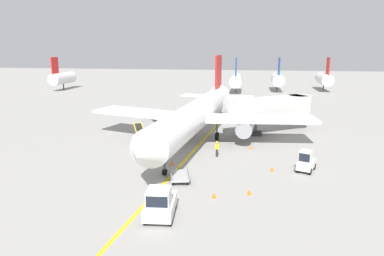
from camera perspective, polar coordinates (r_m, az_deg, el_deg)
ground_plane at (r=32.62m, az=-3.60°, el=-7.39°), size 300.00×300.00×0.00m
taxi_line_yellow at (r=37.11m, az=-0.75°, el=-4.81°), size 8.42×79.62×0.01m
airliner at (r=42.61m, az=0.83°, el=2.26°), size 28.46×35.34×10.10m
jet_bridge at (r=48.44m, az=13.29°, el=3.36°), size 11.93×9.37×4.85m
pushback_tug at (r=24.52m, az=-5.21°, el=-12.04°), size 2.21×3.75×2.20m
baggage_tug_near_wing at (r=45.77m, az=-6.66°, el=-0.27°), size 2.62×1.78×2.10m
baggage_tug_by_cargo_door at (r=34.53m, az=17.95°, el=-5.23°), size 2.11×2.71×2.10m
belt_loader_forward_hold at (r=40.14m, az=-8.10°, el=-2.41°), size 3.33×5.04×2.59m
baggage_cart_loaded at (r=30.87m, az=-2.02°, el=-7.66°), size 2.16×3.84×0.94m
ground_crew_marshaller at (r=37.24m, az=4.05°, el=-3.32°), size 0.36×0.24×1.70m
safety_cone_nose_left at (r=34.93m, az=-3.30°, el=-5.61°), size 0.36×0.36×0.44m
safety_cone_nose_right at (r=28.52m, az=9.22°, el=-10.15°), size 0.36×0.36×0.44m
safety_cone_wingtip_left at (r=27.63m, az=3.60°, el=-10.79°), size 0.36×0.36×0.44m
safety_cone_wingtip_right at (r=33.99m, az=12.84°, el=-6.46°), size 0.36×0.36×0.44m
safety_cone_tail_area at (r=40.69m, az=9.48°, el=-3.07°), size 0.36×0.36×0.44m
distant_aircraft_far_left at (r=102.27m, az=-20.19°, el=7.63°), size 3.00×10.10×8.80m
distant_aircraft_mid_left at (r=90.51m, az=7.15°, el=7.73°), size 3.00×10.10×8.80m
distant_aircraft_mid_right at (r=95.64m, az=13.64°, el=7.74°), size 3.00×10.10×8.80m
distant_aircraft_far_right at (r=99.95m, az=20.59°, el=7.50°), size 3.00×10.10×8.80m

